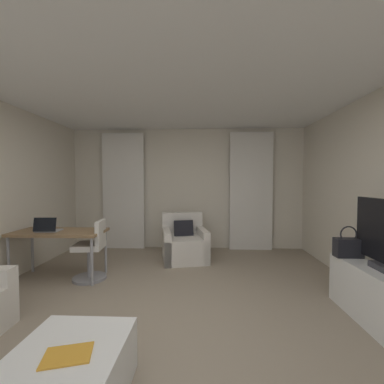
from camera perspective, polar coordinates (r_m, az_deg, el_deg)
ground_plane at (r=2.93m, az=-5.25°, el=-27.57°), size 12.00×12.00×0.00m
wall_window at (r=5.55m, az=-1.14°, el=0.74°), size 5.12×0.06×2.60m
ceiling at (r=2.79m, az=-5.49°, el=27.14°), size 5.12×6.12×0.06m
curtain_left_panel at (r=5.68m, az=-15.20°, el=0.19°), size 0.90×0.06×2.50m
curtain_right_panel at (r=5.51m, az=13.19°, el=0.15°), size 0.90×0.06×2.50m
armchair at (r=4.82m, az=-1.76°, el=-11.70°), size 0.95×0.98×0.85m
desk at (r=4.32m, az=-27.76°, el=-8.60°), size 1.30×0.60×0.72m
desk_chair at (r=4.14m, az=-21.67°, el=-12.73°), size 0.48×0.48×0.88m
laptop at (r=4.31m, az=-29.83°, el=-7.18°), size 0.33×0.27×0.22m
coffee_table at (r=2.19m, az=-25.65°, el=-33.12°), size 0.69×0.71×0.39m
magazine_open at (r=1.99m, az=-26.29°, el=-30.17°), size 0.32×0.27×0.01m
handbag_primary at (r=3.55m, az=31.81°, el=-10.49°), size 0.30×0.14×0.37m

